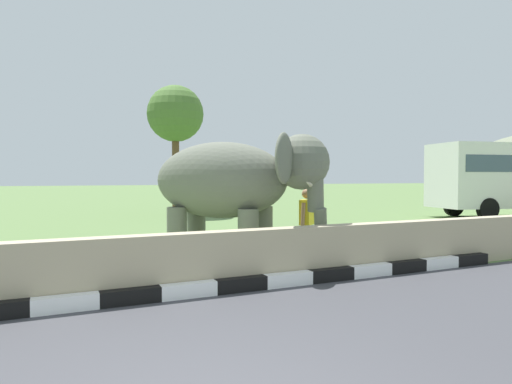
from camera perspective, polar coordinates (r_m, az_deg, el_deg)
striped_curb at (r=7.12m, az=-19.33°, el=-12.86°), size 16.20×0.20×0.24m
barrier_parapet at (r=7.88m, az=-2.11°, el=-8.49°), size 28.00×0.36×1.00m
elephant at (r=9.87m, az=-2.63°, el=1.30°), size 3.83×3.84×2.82m
person_handler at (r=10.46m, az=6.45°, el=-3.57°), size 0.57×0.51×1.66m
tree_distant at (r=23.15m, az=-10.22°, el=9.61°), size 2.82×2.82×6.53m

